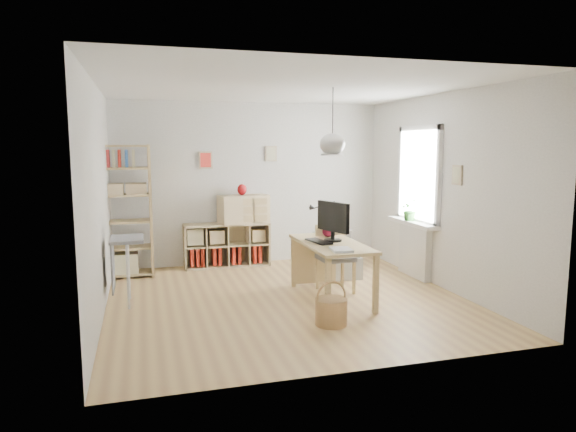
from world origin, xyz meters
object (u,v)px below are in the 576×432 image
object	(u,v)px
storage_chest	(337,262)
monitor	(333,219)
cube_shelf	(225,248)
drawer_chest	(243,209)
desk	(331,249)
chair	(334,254)
tall_bookshelf	(124,206)

from	to	relation	value
storage_chest	monitor	distance (m)	1.36
monitor	cube_shelf	bearing A→B (deg)	98.25
monitor	storage_chest	bearing A→B (deg)	46.86
monitor	drawer_chest	bearing A→B (deg)	91.75
desk	storage_chest	bearing A→B (deg)	64.51
cube_shelf	chair	bearing A→B (deg)	-57.07
tall_bookshelf	chair	bearing A→B (deg)	-29.68
desk	monitor	xyz separation A→B (m)	(0.05, 0.08, 0.38)
cube_shelf	monitor	world-z (taller)	monitor
cube_shelf	monitor	xyz separation A→B (m)	(1.07, -2.15, 0.74)
tall_bookshelf	monitor	bearing A→B (deg)	-35.31
chair	storage_chest	distance (m)	0.82
monitor	drawer_chest	distance (m)	2.25
desk	storage_chest	size ratio (longest dim) A/B	2.00
desk	tall_bookshelf	size ratio (longest dim) A/B	0.75
cube_shelf	drawer_chest	distance (m)	0.72
drawer_chest	desk	bearing A→B (deg)	-82.45
desk	chair	world-z (taller)	chair
desk	chair	xyz separation A→B (m)	(0.18, 0.37, -0.14)
drawer_chest	monitor	bearing A→B (deg)	-80.54
cube_shelf	tall_bookshelf	bearing A→B (deg)	-169.81
cube_shelf	tall_bookshelf	xyz separation A→B (m)	(-1.56, -0.28, 0.79)
cube_shelf	drawer_chest	bearing A→B (deg)	-7.68
desk	drawer_chest	size ratio (longest dim) A/B	1.87
chair	drawer_chest	bearing A→B (deg)	114.19
monitor	drawer_chest	size ratio (longest dim) A/B	0.72
monitor	tall_bookshelf	bearing A→B (deg)	126.40
cube_shelf	chair	xyz separation A→B (m)	(1.20, -1.86, 0.22)
desk	chair	size ratio (longest dim) A/B	1.66
tall_bookshelf	drawer_chest	distance (m)	1.89
storage_chest	monitor	world-z (taller)	monitor
tall_bookshelf	storage_chest	distance (m)	3.33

